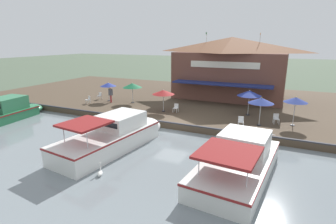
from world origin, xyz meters
The scene contains 22 objects.
ground_plane centered at (0.00, 0.00, 0.00)m, with size 220.00×220.00×0.00m, color #4C5B47.
quay_deck centered at (-11.00, 0.00, 0.30)m, with size 22.00×56.00×0.60m, color #4C3D2D.
quay_edge_fender centered at (-0.10, 0.00, 0.65)m, with size 0.20×50.40×0.10m, color #2D2D33.
waterfront_restaurant centered at (-13.30, 2.01, 4.32)m, with size 9.40×13.38×7.91m.
patio_umbrella_by_entrance centered at (-5.42, -7.29, 2.60)m, with size 2.20×2.20×2.29m.
patio_umbrella_far_corner centered at (-5.05, -10.34, 2.54)m, with size 1.84×1.84×2.19m.
patio_umbrella_back_row centered at (-5.55, 5.49, 2.72)m, with size 2.25×2.25×2.42m.
patio_umbrella_mid_patio_left centered at (-3.40, -2.42, 2.56)m, with size 2.19×2.19×2.21m.
patio_umbrella_near_quay_edge centered at (-3.78, 9.39, 2.80)m, with size 1.86×1.86×2.46m.
patio_umbrella_mid_patio_right centered at (-2.64, 6.83, 2.73)m, with size 2.06×2.06×2.41m.
cafe_chair_beside_entrance centered at (-3.66, -1.17, 1.08)m, with size 0.45×0.45×0.85m.
cafe_chair_mid_patio centered at (-3.79, 8.07, 1.08)m, with size 0.54×0.54×0.85m.
cafe_chair_under_first_umbrella centered at (-1.68, 5.49, 1.08)m, with size 0.52×0.52×0.85m.
cafe_chair_facing_river centered at (-2.96, -11.62, 1.08)m, with size 0.57×0.57×0.85m.
cafe_chair_back_row_seat centered at (-5.21, -11.88, 1.08)m, with size 0.48×0.48×0.85m.
person_near_entrance centered at (-4.49, -9.64, 1.71)m, with size 0.50×0.50×1.76m.
motorboat_distant_upstream centered at (4.90, 6.66, 0.84)m, with size 9.49×4.07×2.20m.
motorboat_fourth_along centered at (4.09, -15.63, 0.85)m, with size 8.74×3.59×2.15m.
motorboat_second_along centered at (4.87, -2.10, 0.94)m, with size 9.77×4.03×2.50m.
swan centered at (8.98, -0.44, 0.23)m, with size 0.63×0.51×0.69m.
tree_downstream_bank centered at (-15.89, -0.35, 5.57)m, with size 3.38×3.22×6.71m.
tree_behind_restaurant centered at (-15.22, 5.04, 4.54)m, with size 3.41×3.25×5.66m.
Camera 1 is at (19.50, 8.64, 7.42)m, focal length 28.00 mm.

